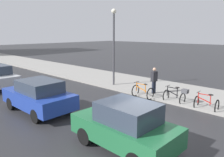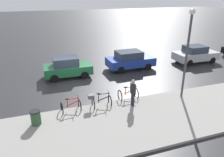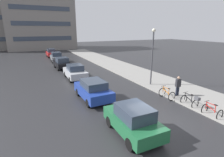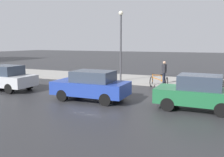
{
  "view_description": "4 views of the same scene",
  "coord_description": "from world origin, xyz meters",
  "px_view_note": "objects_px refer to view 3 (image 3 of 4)",
  "views": [
    {
      "loc": [
        -7.2,
        -4.9,
        3.97
      ],
      "look_at": [
        0.7,
        2.54,
        1.68
      ],
      "focal_mm": 35.0,
      "sensor_mm": 36.0,
      "label": 1
    },
    {
      "loc": [
        14.99,
        -2.48,
        6.49
      ],
      "look_at": [
        1.98,
        2.04,
        0.96
      ],
      "focal_mm": 35.0,
      "sensor_mm": 36.0,
      "label": 2
    },
    {
      "loc": [
        -6.54,
        -7.47,
        5.54
      ],
      "look_at": [
        -0.5,
        4.7,
        1.69
      ],
      "focal_mm": 28.0,
      "sensor_mm": 36.0,
      "label": 3
    },
    {
      "loc": [
        -14.0,
        -1.36,
        3.18
      ],
      "look_at": [
        0.24,
        4.84,
        0.93
      ],
      "focal_mm": 40.0,
      "sensor_mm": 36.0,
      "label": 4
    }
  ],
  "objects_px": {
    "bicycle_nearest": "(212,111)",
    "car_silver": "(75,72)",
    "bicycle_third": "(167,94)",
    "car_black": "(62,63)",
    "car_red": "(51,53)",
    "car_grey": "(56,57)",
    "streetlamp": "(152,52)",
    "car_green": "(133,120)",
    "car_blue": "(93,90)",
    "pedestrian": "(178,85)",
    "bicycle_second": "(191,101)"
  },
  "relations": [
    {
      "from": "pedestrian",
      "to": "car_grey",
      "type": "bearing_deg",
      "value": 106.12
    },
    {
      "from": "bicycle_third",
      "to": "streetlamp",
      "type": "xyz_separation_m",
      "value": [
        0.97,
        3.33,
        3.04
      ]
    },
    {
      "from": "pedestrian",
      "to": "streetlamp",
      "type": "bearing_deg",
      "value": 90.58
    },
    {
      "from": "bicycle_third",
      "to": "car_silver",
      "type": "distance_m",
      "value": 10.63
    },
    {
      "from": "car_black",
      "to": "streetlamp",
      "type": "bearing_deg",
      "value": -61.92
    },
    {
      "from": "bicycle_nearest",
      "to": "car_blue",
      "type": "height_order",
      "value": "car_blue"
    },
    {
      "from": "bicycle_third",
      "to": "car_black",
      "type": "distance_m",
      "value": 16.33
    },
    {
      "from": "car_green",
      "to": "car_red",
      "type": "height_order",
      "value": "car_red"
    },
    {
      "from": "bicycle_third",
      "to": "car_blue",
      "type": "relative_size",
      "value": 0.28
    },
    {
      "from": "car_black",
      "to": "car_red",
      "type": "height_order",
      "value": "car_red"
    },
    {
      "from": "bicycle_second",
      "to": "car_grey",
      "type": "distance_m",
      "value": 24.2
    },
    {
      "from": "streetlamp",
      "to": "pedestrian",
      "type": "bearing_deg",
      "value": -89.42
    },
    {
      "from": "car_blue",
      "to": "car_grey",
      "type": "height_order",
      "value": "car_grey"
    },
    {
      "from": "bicycle_second",
      "to": "car_grey",
      "type": "relative_size",
      "value": 0.33
    },
    {
      "from": "car_grey",
      "to": "streetlamp",
      "type": "height_order",
      "value": "streetlamp"
    },
    {
      "from": "bicycle_nearest",
      "to": "car_grey",
      "type": "bearing_deg",
      "value": 102.6
    },
    {
      "from": "bicycle_nearest",
      "to": "car_red",
      "type": "bearing_deg",
      "value": 100.36
    },
    {
      "from": "car_red",
      "to": "streetlamp",
      "type": "xyz_separation_m",
      "value": [
        6.28,
        -24.07,
        2.61
      ]
    },
    {
      "from": "bicycle_second",
      "to": "bicycle_third",
      "type": "distance_m",
      "value": 2.08
    },
    {
      "from": "bicycle_second",
      "to": "streetlamp",
      "type": "distance_m",
      "value": 6.15
    },
    {
      "from": "car_blue",
      "to": "streetlamp",
      "type": "xyz_separation_m",
      "value": [
        6.48,
        0.82,
        2.62
      ]
    },
    {
      "from": "car_black",
      "to": "car_red",
      "type": "xyz_separation_m",
      "value": [
        0.16,
        12.01,
        0.03
      ]
    },
    {
      "from": "car_grey",
      "to": "car_red",
      "type": "bearing_deg",
      "value": 90.54
    },
    {
      "from": "bicycle_nearest",
      "to": "car_grey",
      "type": "height_order",
      "value": "car_grey"
    },
    {
      "from": "bicycle_third",
      "to": "car_silver",
      "type": "relative_size",
      "value": 0.28
    },
    {
      "from": "streetlamp",
      "to": "car_grey",
      "type": "bearing_deg",
      "value": 108.91
    },
    {
      "from": "car_green",
      "to": "car_grey",
      "type": "distance_m",
      "value": 24.52
    },
    {
      "from": "bicycle_nearest",
      "to": "car_black",
      "type": "xyz_separation_m",
      "value": [
        -5.84,
        19.09,
        0.42
      ]
    },
    {
      "from": "car_silver",
      "to": "streetlamp",
      "type": "bearing_deg",
      "value": -43.92
    },
    {
      "from": "car_black",
      "to": "car_red",
      "type": "relative_size",
      "value": 0.94
    },
    {
      "from": "pedestrian",
      "to": "car_silver",
      "type": "bearing_deg",
      "value": 123.35
    },
    {
      "from": "bicycle_nearest",
      "to": "bicycle_third",
      "type": "relative_size",
      "value": 0.94
    },
    {
      "from": "car_red",
      "to": "bicycle_second",
      "type": "bearing_deg",
      "value": -79.01
    },
    {
      "from": "bicycle_third",
      "to": "car_green",
      "type": "distance_m",
      "value": 6.12
    },
    {
      "from": "car_silver",
      "to": "car_grey",
      "type": "bearing_deg",
      "value": 90.26
    },
    {
      "from": "bicycle_third",
      "to": "car_green",
      "type": "bearing_deg",
      "value": -150.17
    },
    {
      "from": "bicycle_second",
      "to": "streetlamp",
      "type": "bearing_deg",
      "value": 84.08
    },
    {
      "from": "car_blue",
      "to": "car_black",
      "type": "relative_size",
      "value": 1.09
    },
    {
      "from": "streetlamp",
      "to": "bicycle_second",
      "type": "bearing_deg",
      "value": -95.92
    },
    {
      "from": "bicycle_second",
      "to": "car_red",
      "type": "height_order",
      "value": "car_red"
    },
    {
      "from": "bicycle_nearest",
      "to": "car_silver",
      "type": "relative_size",
      "value": 0.26
    },
    {
      "from": "car_black",
      "to": "car_red",
      "type": "bearing_deg",
      "value": 89.25
    },
    {
      "from": "car_black",
      "to": "car_grey",
      "type": "height_order",
      "value": "car_grey"
    },
    {
      "from": "car_silver",
      "to": "car_red",
      "type": "distance_m",
      "value": 18.13
    },
    {
      "from": "bicycle_third",
      "to": "streetlamp",
      "type": "relative_size",
      "value": 0.21
    },
    {
      "from": "bicycle_nearest",
      "to": "pedestrian",
      "type": "xyz_separation_m",
      "value": [
        0.62,
        3.56,
        0.62
      ]
    },
    {
      "from": "car_grey",
      "to": "streetlamp",
      "type": "xyz_separation_m",
      "value": [
        6.22,
        -18.16,
        2.61
      ]
    },
    {
      "from": "car_green",
      "to": "car_black",
      "type": "height_order",
      "value": "car_green"
    },
    {
      "from": "car_silver",
      "to": "car_black",
      "type": "relative_size",
      "value": 1.1
    },
    {
      "from": "car_green",
      "to": "car_black",
      "type": "bearing_deg",
      "value": 90.52
    }
  ]
}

